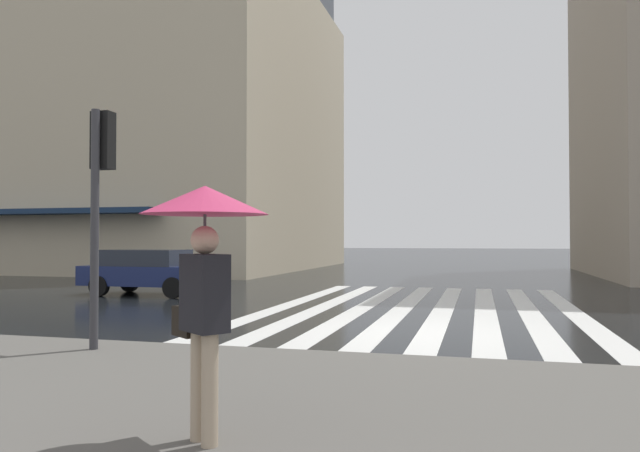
# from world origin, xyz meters

# --- Properties ---
(ground_plane) EXTENTS (220.00, 220.00, 0.00)m
(ground_plane) POSITION_xyz_m (0.00, 0.00, 0.00)
(ground_plane) COLOR black
(zebra_crossing) EXTENTS (13.00, 7.50, 0.01)m
(zebra_crossing) POSITION_xyz_m (4.00, 0.26, 0.00)
(zebra_crossing) COLOR silver
(zebra_crossing) RESTS_ON ground_plane
(haussmann_block_mid) EXTENTS (20.13, 26.08, 20.33)m
(haussmann_block_mid) POSITION_xyz_m (21.96, 21.49, 9.95)
(haussmann_block_mid) COLOR beige
(haussmann_block_mid) RESTS_ON ground_plane
(traffic_signal_post) EXTENTS (0.44, 0.30, 3.46)m
(traffic_signal_post) POSITION_xyz_m (-3.63, 4.25, 2.65)
(traffic_signal_post) COLOR #333338
(traffic_signal_post) RESTS_ON sidewalk_pavement
(car_navy) EXTENTS (1.85, 4.10, 1.41)m
(car_navy) POSITION_xyz_m (5.50, 8.89, 0.76)
(car_navy) COLOR navy
(car_navy) RESTS_ON ground_plane
(pedestrian_with_floral_umbrella) EXTENTS (1.00, 1.00, 1.99)m
(pedestrian_with_floral_umbrella) POSITION_xyz_m (-6.98, 0.96, 1.74)
(pedestrian_with_floral_umbrella) COLOR black
(pedestrian_with_floral_umbrella) RESTS_ON sidewalk_pavement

